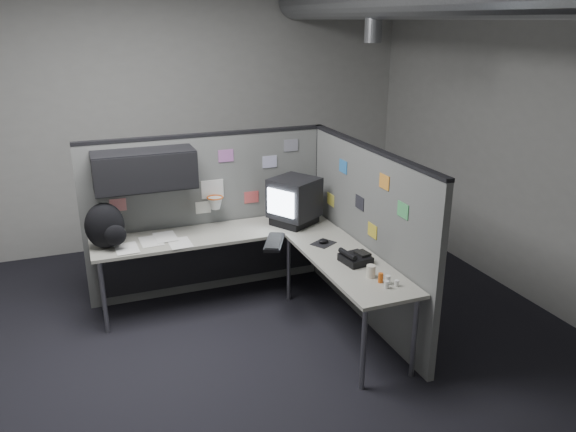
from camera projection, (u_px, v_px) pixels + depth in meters
name	position (u px, v px, depth m)	size (l,w,h in m)	color
room	(324.00, 97.00, 4.26)	(5.62, 5.62, 3.22)	black
partition_back	(193.00, 200.00, 5.44)	(2.44, 0.42, 1.63)	#5F615F
partition_right	(366.00, 235.00, 5.06)	(0.07, 2.23, 1.63)	#5F615F
desk	(250.00, 251.00, 5.23)	(2.31, 2.11, 0.73)	#9F9E90
monitor	(294.00, 201.00, 5.51)	(0.56, 0.56, 0.46)	black
keyboard	(274.00, 242.00, 5.08)	(0.32, 0.44, 0.04)	black
mouse	(323.00, 242.00, 5.08)	(0.25, 0.24, 0.04)	black
phone	(355.00, 258.00, 4.68)	(0.24, 0.26, 0.11)	black
bottles	(387.00, 281.00, 4.29)	(0.13, 0.15, 0.08)	silver
cup	(371.00, 271.00, 4.41)	(0.07, 0.07, 0.10)	beige
papers	(156.00, 242.00, 5.10)	(0.67, 0.47, 0.01)	white
backpack	(106.00, 227.00, 4.93)	(0.39, 0.35, 0.42)	black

